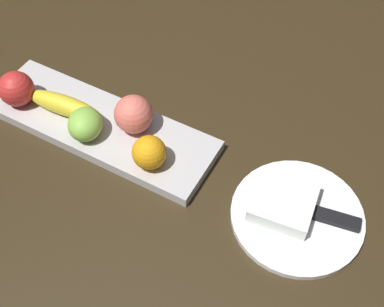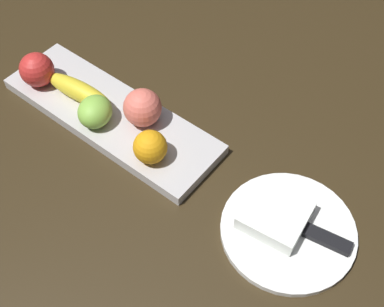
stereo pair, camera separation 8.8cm
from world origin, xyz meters
name	(u,v)px [view 2 (the right image)]	position (x,y,z in m)	size (l,w,h in m)	color
ground_plane	(127,113)	(0.00, 0.00, 0.00)	(2.40, 2.40, 0.00)	#2F2413
fruit_tray	(111,115)	(0.01, 0.03, 0.01)	(0.48, 0.15, 0.02)	#BBB9B9
apple	(37,70)	(0.18, 0.06, 0.06)	(0.07, 0.07, 0.07)	red
banana	(79,91)	(0.09, 0.04, 0.04)	(0.16, 0.04, 0.04)	yellow
orange_near_apple	(150,147)	(-0.13, 0.07, 0.05)	(0.06, 0.06, 0.06)	orange
peach	(142,108)	(-0.06, 0.01, 0.06)	(0.07, 0.07, 0.07)	#E26858
grape_bunch	(95,112)	(0.01, 0.07, 0.05)	(0.07, 0.07, 0.06)	#84C045
dinner_plate	(288,230)	(-0.40, 0.03, 0.01)	(0.23, 0.23, 0.01)	white
folded_napkin	(275,215)	(-0.37, 0.03, 0.03)	(0.10, 0.10, 0.03)	white
knife	(316,234)	(-0.45, 0.02, 0.02)	(0.18, 0.05, 0.01)	silver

